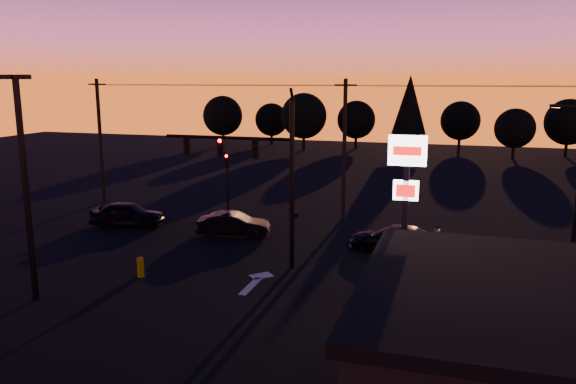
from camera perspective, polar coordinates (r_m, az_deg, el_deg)
name	(u,v)px	position (r m, az deg, el deg)	size (l,w,h in m)	color
ground	(232,293)	(24.45, -5.76, -10.18)	(120.00, 120.00, 0.00)	black
lane_arrow	(256,281)	(25.72, -3.27, -9.01)	(1.20, 3.10, 0.01)	beige
traffic_signal_mast	(260,165)	(26.80, -2.88, 2.74)	(6.79, 0.52, 8.58)	black
secondary_signal	(227,177)	(35.79, -6.18, 1.52)	(0.30, 0.31, 4.35)	black
parking_lot_light	(24,174)	(24.57, -25.21, 1.65)	(1.25, 0.30, 9.14)	black
pylon_sign	(406,183)	(22.87, 11.91, 0.94)	(1.50, 0.28, 6.80)	black
utility_pole_0	(100,140)	(43.11, -18.52, 5.00)	(1.40, 0.26, 9.00)	black
utility_pole_1	(344,149)	(35.87, 5.74, 4.35)	(1.40, 0.26, 9.00)	black
power_wires	(346,86)	(35.60, 5.87, 10.71)	(36.00, 1.22, 0.07)	black
bollard	(140,267)	(26.93, -14.76, -7.40)	(0.31, 0.31, 0.92)	#B19900
tree_0	(223,116)	(77.52, -6.65, 7.71)	(5.36, 5.36, 6.74)	black
tree_1	(272,120)	(78.20, -1.68, 7.35)	(4.54, 4.54, 5.71)	black
tree_2	(304,116)	(71.62, 1.62, 7.73)	(5.77, 5.78, 7.26)	black
tree_3	(356,120)	(74.24, 6.95, 7.30)	(4.95, 4.95, 6.22)	black
tree_4	(410,105)	(70.24, 12.25, 8.68)	(4.18, 4.18, 9.50)	black
tree_5	(460,121)	(75.11, 17.11, 6.93)	(4.95, 4.95, 6.22)	black
tree_6	(515,128)	(69.42, 22.05, 6.01)	(4.54, 4.54, 5.71)	black
tree_7	(568,122)	(73.10, 26.60, 6.37)	(5.36, 5.36, 6.74)	black
car_left	(127,214)	(36.12, -16.02, -2.17)	(1.81, 4.49, 1.53)	black
car_mid	(234,224)	(32.76, -5.54, -3.29)	(1.46, 4.18, 1.38)	black
car_right	(394,238)	(30.32, 10.68, -4.65)	(1.92, 4.72, 1.37)	black
suv_parked	(472,325)	(20.86, 18.17, -12.67)	(2.20, 4.77, 1.33)	black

